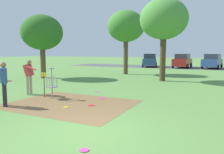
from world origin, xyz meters
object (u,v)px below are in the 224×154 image
tree_near_right (42,33)px  tree_mid_center (126,27)px  parked_car_center_right (212,61)px  frisbee_far_left (102,98)px  frisbee_far_right (91,105)px  player_throwing (29,75)px  player_foreground_watching (4,81)px  frisbee_scattered_b (66,107)px  frisbee_scattered_a (84,150)px  parked_car_center_left (182,61)px  frisbee_mid_grass (97,92)px  tree_mid_left (164,20)px  disc_golf_basket (51,82)px  parked_car_leftmost (150,60)px

tree_near_right → tree_mid_center: tree_mid_center is taller
parked_car_center_right → frisbee_far_left: bearing=-99.8°
frisbee_far_right → player_throwing: bearing=171.1°
player_foreground_watching → frisbee_scattered_b: (2.26, 0.85, -0.96)m
frisbee_scattered_a → frisbee_far_left: bearing=114.7°
frisbee_far_right → parked_car_center_left: bearing=90.2°
tree_near_right → parked_car_center_right: size_ratio=1.13×
frisbee_mid_grass → tree_near_right: bearing=152.8°
frisbee_mid_grass → frisbee_far_right: 2.95m
frisbee_scattered_b → parked_car_center_right: size_ratio=0.05×
tree_mid_left → parked_car_center_left: size_ratio=1.36×
disc_golf_basket → frisbee_far_left: 2.38m
frisbee_scattered_b → parked_car_center_left: parked_car_center_left is taller
disc_golf_basket → parked_car_center_left: (2.23, 22.79, 0.17)m
frisbee_far_right → frisbee_scattered_b: (-0.69, -0.69, 0.00)m
frisbee_far_left → parked_car_center_left: (0.21, 21.79, 0.91)m
frisbee_far_right → tree_mid_left: size_ratio=0.04×
parked_car_leftmost → frisbee_scattered_b: bearing=-80.9°
frisbee_scattered_a → frisbee_scattered_b: same height
parked_car_leftmost → tree_near_right: bearing=-103.1°
player_foreground_watching → tree_mid_left: (3.68, 10.17, 3.38)m
tree_mid_center → frisbee_far_right: bearing=-73.5°
tree_mid_left → tree_mid_center: 5.46m
player_throwing → frisbee_scattered_a: size_ratio=8.39×
disc_golf_basket → player_foreground_watching: size_ratio=0.81×
frisbee_far_left → frisbee_scattered_a: (2.23, -4.83, 0.00)m
player_throwing → frisbee_mid_grass: 3.48m
disc_golf_basket → frisbee_far_left: disc_golf_basket is taller
disc_golf_basket → tree_near_right: tree_near_right is taller
frisbee_scattered_a → parked_car_center_right: 26.90m
frisbee_mid_grass → tree_mid_center: (-2.28, 9.37, 4.40)m
frisbee_mid_grass → frisbee_scattered_a: same height
frisbee_scattered_a → tree_mid_center: tree_mid_center is taller
frisbee_mid_grass → parked_car_center_left: (1.21, 20.48, 0.91)m
tree_mid_center → disc_golf_basket: bearing=-83.9°
tree_mid_left → parked_car_center_right: size_ratio=1.32×
parked_car_leftmost → tree_mid_center: bearing=-85.3°
frisbee_scattered_a → tree_mid_left: (-1.22, 12.12, 4.34)m
player_throwing → parked_car_center_right: bearing=71.9°
frisbee_scattered_a → tree_near_right: 14.65m
disc_golf_basket → frisbee_mid_grass: size_ratio=6.17×
tree_near_right → parked_car_center_right: bearing=55.1°
player_throwing → tree_near_right: (-4.44, 5.68, 2.61)m
player_throwing → tree_near_right: tree_near_right is taller
frisbee_far_left → frisbee_far_right: 1.38m
frisbee_scattered_b → player_throwing: bearing=158.1°
frisbee_far_left → tree_near_right: (-8.08, 4.94, 3.59)m
disc_golf_basket → tree_mid_center: tree_mid_center is taller
player_throwing → frisbee_far_right: 4.09m
player_throwing → frisbee_scattered_a: bearing=-34.9°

